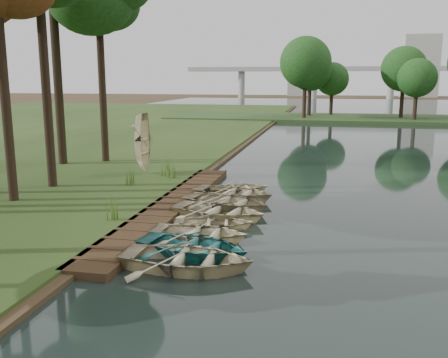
% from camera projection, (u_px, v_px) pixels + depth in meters
% --- Properties ---
extents(ground, '(300.00, 300.00, 0.00)m').
position_uv_depth(ground, '(206.00, 212.00, 21.29)').
color(ground, '#3D2F1D').
extents(boardwalk, '(1.60, 16.00, 0.30)m').
position_uv_depth(boardwalk, '(171.00, 206.00, 21.59)').
color(boardwalk, '#372515').
rests_on(boardwalk, ground).
extents(peninsula, '(50.00, 14.00, 0.45)m').
position_uv_depth(peninsula, '(354.00, 118.00, 67.50)').
color(peninsula, '#2A431D').
rests_on(peninsula, ground).
extents(far_trees, '(45.60, 5.60, 8.80)m').
position_uv_depth(far_trees, '(330.00, 72.00, 66.96)').
color(far_trees, black).
rests_on(far_trees, peninsula).
extents(bridge, '(95.90, 4.00, 8.60)m').
position_uv_depth(bridge, '(361.00, 72.00, 132.32)').
color(bridge, '#A5A5A0').
rests_on(bridge, ground).
extents(building_a, '(10.00, 8.00, 18.00)m').
position_uv_depth(building_a, '(420.00, 66.00, 147.46)').
color(building_a, '#A5A5A0').
rests_on(building_a, ground).
extents(building_b, '(8.00, 8.00, 12.00)m').
position_uv_depth(building_b, '(301.00, 77.00, 160.05)').
color(building_b, '#A5A5A0').
rests_on(building_b, ground).
extents(rowboat_0, '(4.05, 2.92, 0.83)m').
position_uv_depth(rowboat_0, '(187.00, 256.00, 14.67)').
color(rowboat_0, '#C4B78E').
rests_on(rowboat_0, water).
extents(rowboat_1, '(4.19, 3.37, 0.77)m').
position_uv_depth(rowboat_1, '(193.00, 244.00, 15.83)').
color(rowboat_1, '#2C7B78').
rests_on(rowboat_1, water).
extents(rowboat_2, '(3.49, 2.55, 0.71)m').
position_uv_depth(rowboat_2, '(199.00, 231.00, 17.29)').
color(rowboat_2, '#C4B78E').
rests_on(rowboat_2, water).
extents(rowboat_3, '(3.35, 2.68, 0.62)m').
position_uv_depth(rowboat_3, '(213.00, 221.00, 18.61)').
color(rowboat_3, '#C4B78E').
rests_on(rowboat_3, water).
extents(rowboat_4, '(4.45, 3.61, 0.81)m').
position_uv_depth(rowboat_4, '(218.00, 209.00, 19.98)').
color(rowboat_4, '#C4B78E').
rests_on(rowboat_4, water).
extents(rowboat_5, '(4.58, 3.81, 0.82)m').
position_uv_depth(rowboat_5, '(226.00, 200.00, 21.46)').
color(rowboat_5, '#C4B78E').
rests_on(rowboat_5, water).
extents(rowboat_6, '(4.39, 3.56, 0.80)m').
position_uv_depth(rowboat_6, '(233.00, 191.00, 23.18)').
color(rowboat_6, '#C4B78E').
rests_on(rowboat_6, water).
extents(rowboat_7, '(3.58, 3.13, 0.62)m').
position_uv_depth(rowboat_7, '(239.00, 187.00, 24.54)').
color(rowboat_7, '#C4B78E').
rests_on(rowboat_7, water).
extents(stored_rowboat, '(3.43, 2.46, 0.71)m').
position_uv_depth(stored_rowboat, '(145.00, 167.00, 28.18)').
color(stored_rowboat, '#C4B78E').
rests_on(stored_rowboat, bank).
extents(reeds_0, '(0.60, 0.60, 0.99)m').
position_uv_depth(reeds_0, '(114.00, 206.00, 19.06)').
color(reeds_0, '#3F661E').
rests_on(reeds_0, bank).
extents(reeds_1, '(0.60, 0.60, 0.89)m').
position_uv_depth(reeds_1, '(131.00, 176.00, 25.08)').
color(reeds_1, '#3F661E').
rests_on(reeds_1, bank).
extents(reeds_2, '(0.60, 0.60, 0.93)m').
position_uv_depth(reeds_2, '(166.00, 168.00, 27.45)').
color(reeds_2, '#3F661E').
rests_on(reeds_2, bank).
extents(reeds_3, '(0.60, 0.60, 0.88)m').
position_uv_depth(reeds_3, '(172.00, 170.00, 26.86)').
color(reeds_3, '#3F661E').
rests_on(reeds_3, bank).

